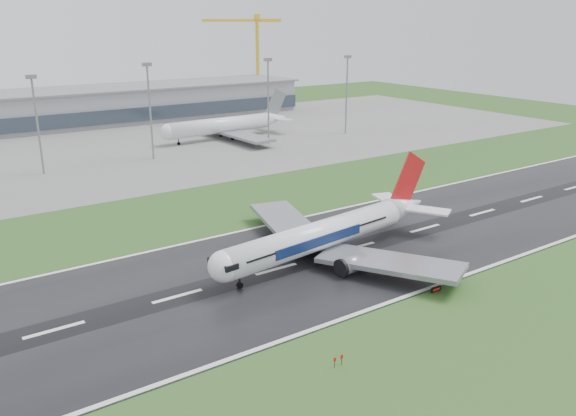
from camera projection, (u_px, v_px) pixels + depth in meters
ground at (276, 270)px, 108.24m from camera, size 520.00×520.00×0.00m
runway at (276, 269)px, 108.23m from camera, size 400.00×45.00×0.10m
apron at (87, 151)px, 206.64m from camera, size 400.00×130.00×0.08m
terminal at (46, 110)px, 251.57m from camera, size 240.00×36.00×15.00m
main_airliner at (332, 215)px, 112.22m from camera, size 63.19×60.83×16.84m
parked_airliner at (225, 117)px, 226.87m from camera, size 61.82×58.01×17.22m
tower_crane at (258, 60)px, 321.16m from camera, size 48.99×3.99×47.99m
runway_sign at (436, 290)px, 98.99m from camera, size 2.30×0.80×1.04m
floodmast_2 at (38, 128)px, 171.91m from camera, size 0.64×0.64×28.57m
floodmast_3 at (150, 114)px, 190.43m from camera, size 0.64×0.64×30.71m
floodmast_4 at (268, 103)px, 215.11m from camera, size 0.64×0.64×30.61m
floodmast_5 at (346, 97)px, 235.35m from camera, size 0.64×0.64×30.44m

